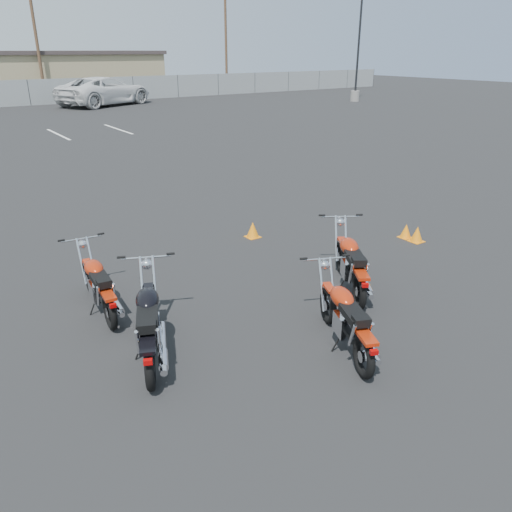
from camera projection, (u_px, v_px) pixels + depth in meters
ground at (267, 308)px, 7.95m from camera, size 120.00×120.00×0.00m
motorcycle_front_red at (99, 285)px, 7.73m from camera, size 0.75×1.94×0.95m
motorcycle_second_black at (150, 323)px, 6.57m from camera, size 1.27×2.09×1.05m
motorcycle_third_red at (351, 264)px, 8.42m from camera, size 1.47×1.96×1.03m
motorcycle_rear_red at (346, 319)px, 6.75m from camera, size 1.18×1.95×0.98m
training_cone_near at (253, 230)px, 10.89m from camera, size 0.29×0.29×0.35m
training_cone_far at (417, 234)px, 10.64m from camera, size 0.28×0.28×0.34m
training_cone_extra at (406, 231)px, 10.87m from camera, size 0.26×0.26×0.31m
light_pole_east at (357, 70)px, 38.60m from camera, size 0.80×0.70×9.32m
tan_building_east at (74, 72)px, 45.86m from camera, size 14.40×9.40×3.70m
utility_pole_c at (36, 37)px, 38.88m from camera, size 1.80×0.24×9.00m
utility_pole_d at (226, 40)px, 49.13m from camera, size 1.80×0.24×9.00m
white_van at (104, 83)px, 36.14m from camera, size 6.48×8.95×3.16m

